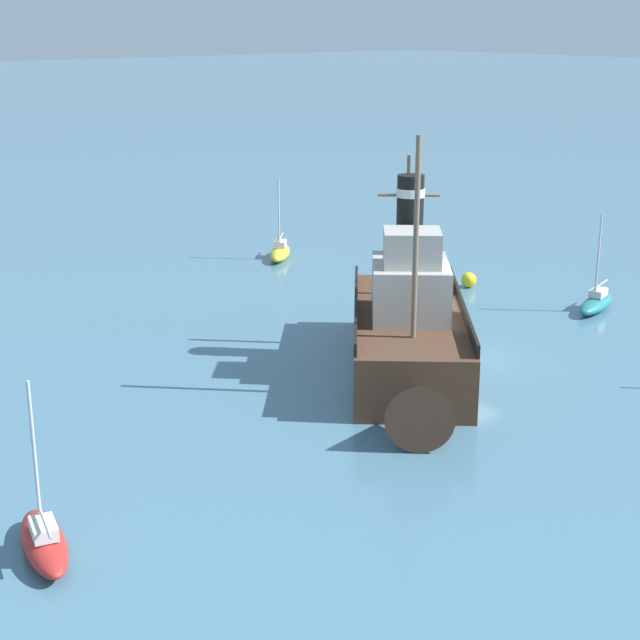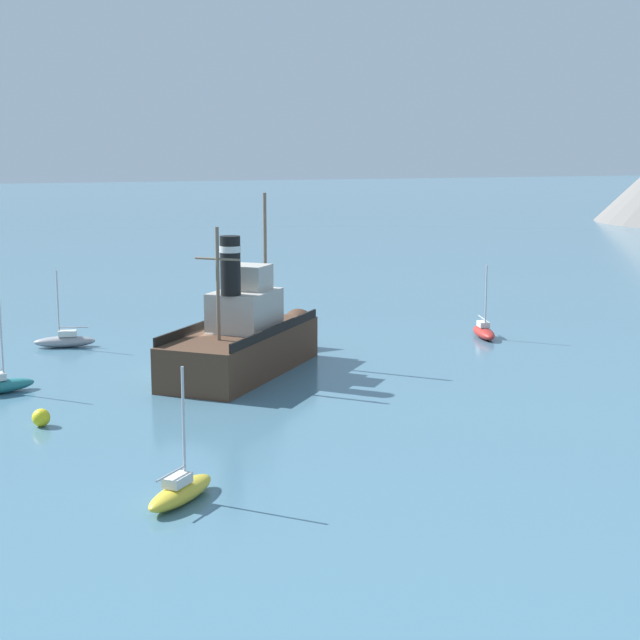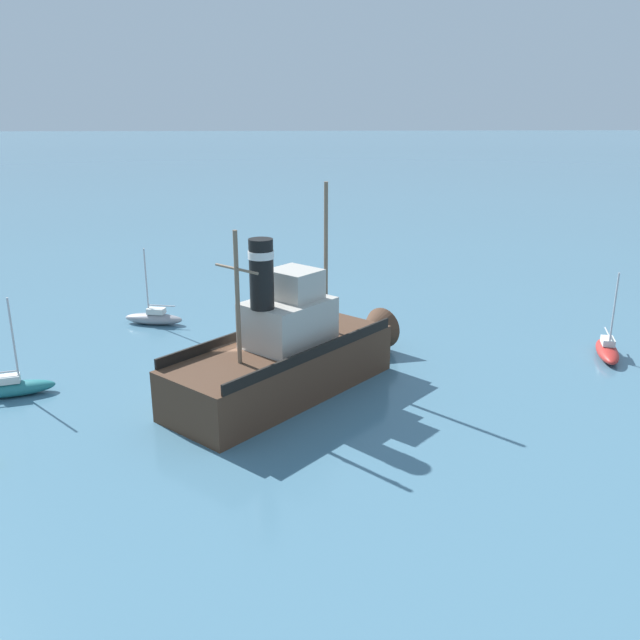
{
  "view_description": "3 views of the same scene",
  "coord_description": "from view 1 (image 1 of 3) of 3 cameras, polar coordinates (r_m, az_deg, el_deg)",
  "views": [
    {
      "loc": [
        -25.94,
        30.21,
        13.83
      ],
      "look_at": [
        2.45,
        6.04,
        2.32
      ],
      "focal_mm": 55.0,
      "sensor_mm": 36.0,
      "label": 1
    },
    {
      "loc": [
        52.08,
        -12.6,
        12.52
      ],
      "look_at": [
        2.96,
        6.59,
        3.15
      ],
      "focal_mm": 55.0,
      "sensor_mm": 36.0,
      "label": 2
    },
    {
      "loc": [
        31.12,
        3.36,
        13.6
      ],
      "look_at": [
        -1.63,
        4.69,
        2.95
      ],
      "focal_mm": 38.0,
      "sensor_mm": 36.0,
      "label": 3
    }
  ],
  "objects": [
    {
      "name": "old_tugboat",
      "position": [
        39.54,
        5.21,
        -0.59
      ],
      "size": [
        12.88,
        12.24,
        9.9
      ],
      "color": "#4C3323",
      "rests_on": "ground"
    },
    {
      "name": "sailboat_teal",
      "position": [
        50.15,
        15.78,
        0.99
      ],
      "size": [
        2.13,
        3.96,
        4.9
      ],
      "color": "#23757A",
      "rests_on": "ground"
    },
    {
      "name": "sailboat_yellow",
      "position": [
        58.93,
        -2.34,
        3.99
      ],
      "size": [
        3.45,
        3.48,
        4.9
      ],
      "color": "gold",
      "rests_on": "ground"
    },
    {
      "name": "ground_plane",
      "position": [
        42.15,
        8.45,
        -2.19
      ],
      "size": [
        600.0,
        600.0,
        0.0
      ],
      "primitive_type": "plane",
      "color": "#477289"
    },
    {
      "name": "sailboat_red",
      "position": [
        27.91,
        -15.77,
        -12.25
      ],
      "size": [
        3.96,
        2.11,
        4.9
      ],
      "color": "#B22823",
      "rests_on": "ground"
    },
    {
      "name": "mooring_buoy",
      "position": [
        53.12,
        8.65,
        2.32
      ],
      "size": [
        0.82,
        0.82,
        0.82
      ],
      "primitive_type": "sphere",
      "color": "yellow",
      "rests_on": "ground"
    }
  ]
}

